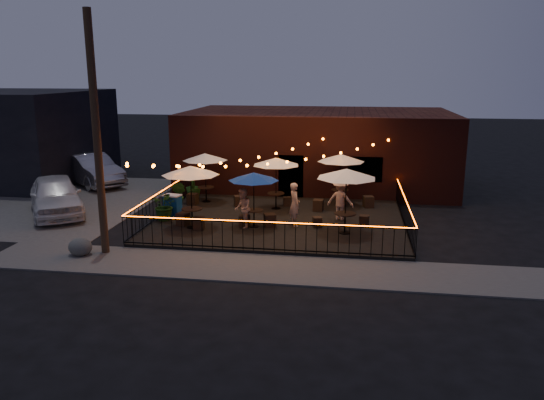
% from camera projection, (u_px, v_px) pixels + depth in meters
% --- Properties ---
extents(ground, '(110.00, 110.00, 0.00)m').
position_uv_depth(ground, '(272.00, 237.00, 19.90)').
color(ground, black).
rests_on(ground, ground).
extents(patio, '(10.00, 8.00, 0.15)m').
position_uv_depth(patio, '(280.00, 221.00, 21.80)').
color(patio, black).
rests_on(patio, ground).
extents(sidewalk, '(18.00, 2.50, 0.05)m').
position_uv_depth(sidewalk, '(257.00, 268.00, 16.77)').
color(sidewalk, '#494744').
rests_on(sidewalk, ground).
extents(parking_lot, '(11.00, 12.00, 0.02)m').
position_uv_depth(parking_lot, '(38.00, 201.00, 25.46)').
color(parking_lot, '#494744').
rests_on(parking_lot, ground).
extents(brick_building, '(14.00, 8.00, 4.00)m').
position_uv_depth(brick_building, '(317.00, 148.00, 28.88)').
color(brick_building, '#35120E').
rests_on(brick_building, ground).
extents(utility_pole, '(0.26, 0.26, 8.00)m').
position_uv_depth(utility_pole, '(97.00, 137.00, 17.23)').
color(utility_pole, '#382717').
rests_on(utility_pole, ground).
extents(fence_front, '(10.00, 0.04, 1.04)m').
position_uv_depth(fence_front, '(264.00, 237.00, 17.82)').
color(fence_front, black).
rests_on(fence_front, patio).
extents(fence_left, '(0.04, 8.00, 1.04)m').
position_uv_depth(fence_left, '(162.00, 203.00, 22.38)').
color(fence_left, black).
rests_on(fence_left, patio).
extents(fence_right, '(0.04, 8.00, 1.04)m').
position_uv_depth(fence_right, '(405.00, 212.00, 20.95)').
color(fence_right, black).
rests_on(fence_right, patio).
extents(festoon_lights, '(10.02, 8.72, 1.32)m').
position_uv_depth(festoon_lights, '(254.00, 163.00, 21.08)').
color(festoon_lights, '#FF5F04').
rests_on(festoon_lights, ground).
extents(cafe_table_0, '(2.69, 2.69, 2.43)m').
position_uv_depth(cafe_table_0, '(190.00, 171.00, 20.15)').
color(cafe_table_0, black).
rests_on(cafe_table_0, patio).
extents(cafe_table_1, '(2.55, 2.55, 2.27)m').
position_uv_depth(cafe_table_1, '(205.00, 158.00, 24.27)').
color(cafe_table_1, black).
rests_on(cafe_table_1, patio).
extents(cafe_table_2, '(2.18, 2.18, 2.16)m').
position_uv_depth(cafe_table_2, '(254.00, 177.00, 20.30)').
color(cafe_table_2, black).
rests_on(cafe_table_2, patio).
extents(cafe_table_3, '(2.56, 2.56, 2.28)m').
position_uv_depth(cafe_table_3, '(276.00, 162.00, 23.01)').
color(cafe_table_3, black).
rests_on(cafe_table_3, patio).
extents(cafe_table_4, '(2.85, 2.85, 2.46)m').
position_uv_depth(cafe_table_4, '(347.00, 174.00, 19.43)').
color(cafe_table_4, black).
rests_on(cafe_table_4, patio).
extents(cafe_table_5, '(2.43, 2.43, 2.33)m').
position_uv_depth(cafe_table_5, '(341.00, 159.00, 23.63)').
color(cafe_table_5, black).
rests_on(cafe_table_5, patio).
extents(bistro_chair_0, '(0.54, 0.54, 0.50)m').
position_uv_depth(bistro_chair_0, '(183.00, 219.00, 20.92)').
color(bistro_chair_0, black).
rests_on(bistro_chair_0, patio).
extents(bistro_chair_1, '(0.43, 0.43, 0.47)m').
position_uv_depth(bistro_chair_1, '(199.00, 223.00, 20.36)').
color(bistro_chair_1, black).
rests_on(bistro_chair_1, patio).
extents(bistro_chair_2, '(0.49, 0.49, 0.51)m').
position_uv_depth(bistro_chair_2, '(193.00, 199.00, 24.17)').
color(bistro_chair_2, black).
rests_on(bistro_chair_2, patio).
extents(bistro_chair_3, '(0.53, 0.53, 0.49)m').
position_uv_depth(bistro_chair_3, '(239.00, 201.00, 23.83)').
color(bistro_chair_3, black).
rests_on(bistro_chair_3, patio).
extents(bistro_chair_4, '(0.39, 0.39, 0.45)m').
position_uv_depth(bistro_chair_4, '(244.00, 221.00, 20.73)').
color(bistro_chair_4, black).
rests_on(bistro_chair_4, patio).
extents(bistro_chair_5, '(0.55, 0.55, 0.51)m').
position_uv_depth(bistro_chair_5, '(270.00, 220.00, 20.73)').
color(bistro_chair_5, black).
rests_on(bistro_chair_5, patio).
extents(bistro_chair_6, '(0.40, 0.40, 0.40)m').
position_uv_depth(bistro_chair_6, '(287.00, 201.00, 23.93)').
color(bistro_chair_6, black).
rests_on(bistro_chair_6, patio).
extents(bistro_chair_7, '(0.46, 0.46, 0.50)m').
position_uv_depth(bistro_chair_7, '(318.00, 205.00, 23.07)').
color(bistro_chair_7, black).
rests_on(bistro_chair_7, patio).
extents(bistro_chair_8, '(0.41, 0.41, 0.40)m').
position_uv_depth(bistro_chair_8, '(317.00, 222.00, 20.67)').
color(bistro_chair_8, black).
rests_on(bistro_chair_8, patio).
extents(bistro_chair_9, '(0.40, 0.40, 0.41)m').
position_uv_depth(bistro_chair_9, '(364.00, 221.00, 20.86)').
color(bistro_chair_9, black).
rests_on(bistro_chair_9, patio).
extents(bistro_chair_10, '(0.42, 0.42, 0.40)m').
position_uv_depth(bistro_chair_10, '(342.00, 202.00, 23.78)').
color(bistro_chair_10, black).
rests_on(bistro_chair_10, patio).
extents(bistro_chair_11, '(0.52, 0.52, 0.50)m').
position_uv_depth(bistro_chair_11, '(368.00, 202.00, 23.67)').
color(bistro_chair_11, black).
rests_on(bistro_chair_11, patio).
extents(patron_a, '(0.63, 0.74, 1.72)m').
position_uv_depth(patron_a, '(295.00, 204.00, 20.73)').
color(patron_a, beige).
rests_on(patron_a, patio).
extents(patron_b, '(0.78, 0.90, 1.57)m').
position_uv_depth(patron_b, '(243.00, 208.00, 20.41)').
color(patron_b, '#D09F8F').
rests_on(patron_b, patio).
extents(patron_c, '(1.19, 0.84, 1.68)m').
position_uv_depth(patron_c, '(340.00, 200.00, 21.57)').
color(patron_c, tan).
rests_on(patron_c, patio).
extents(potted_shrub_a, '(1.28, 1.17, 1.23)m').
position_uv_depth(potted_shrub_a, '(165.00, 205.00, 21.54)').
color(potted_shrub_a, '#0B340A').
rests_on(potted_shrub_a, patio).
extents(potted_shrub_b, '(0.87, 0.80, 1.27)m').
position_uv_depth(potted_shrub_b, '(178.00, 196.00, 23.17)').
color(potted_shrub_b, '#10360B').
rests_on(potted_shrub_b, patio).
extents(potted_shrub_c, '(0.82, 0.82, 1.29)m').
position_uv_depth(potted_shrub_c, '(193.00, 185.00, 25.32)').
color(potted_shrub_c, '#183F14').
rests_on(potted_shrub_c, patio).
extents(cooler, '(0.79, 0.64, 0.92)m').
position_uv_depth(cooler, '(173.00, 205.00, 22.16)').
color(cooler, '#0F46A2').
rests_on(cooler, patio).
extents(boulder, '(1.03, 0.94, 0.66)m').
position_uv_depth(boulder, '(80.00, 247.00, 17.82)').
color(boulder, '#4E4E49').
rests_on(boulder, ground).
extents(car_white, '(4.44, 5.24, 1.69)m').
position_uv_depth(car_white, '(56.00, 195.00, 22.92)').
color(car_white, silver).
rests_on(car_white, ground).
extents(car_silver, '(5.07, 4.67, 1.69)m').
position_uv_depth(car_silver, '(91.00, 170.00, 28.95)').
color(car_silver, '#919298').
rests_on(car_silver, ground).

